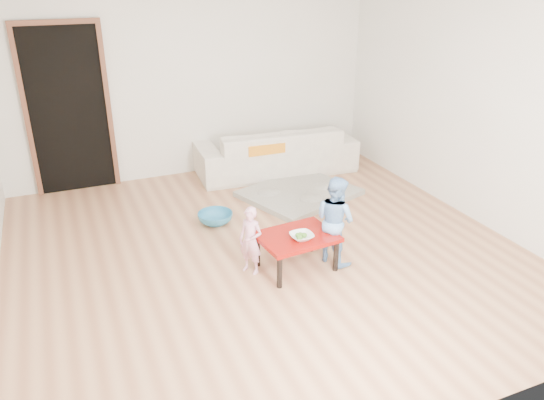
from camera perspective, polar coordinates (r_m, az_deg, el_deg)
floor at (r=5.46m, az=-0.82°, el=-5.45°), size 5.00×5.00×0.01m
back_wall at (r=7.27m, az=-8.52°, el=12.77°), size 5.00×0.02×2.60m
right_wall at (r=6.29m, az=21.02°, el=9.73°), size 0.02×5.00×2.60m
doorway at (r=7.09m, az=-21.06°, el=8.89°), size 1.02×0.08×2.11m
sofa at (r=7.42m, az=0.39°, el=5.43°), size 2.24×1.00×0.64m
cushion at (r=7.08m, az=-1.14°, el=5.94°), size 0.51×0.46×0.13m
red_table at (r=5.08m, az=2.65°, el=-5.56°), size 0.76×0.60×0.36m
bowl at (r=4.92m, az=3.21°, el=-3.93°), size 0.21×0.21×0.05m
broccoli at (r=4.92m, az=3.21°, el=-3.92°), size 0.12×0.12×0.06m
child_pink at (r=4.95m, az=-2.31°, el=-4.38°), size 0.27×0.29×0.66m
child_blue at (r=5.12m, az=6.79°, el=-2.13°), size 0.45×0.51×0.88m
basin at (r=6.03m, az=-6.12°, el=-1.93°), size 0.39×0.39×0.12m
blanket at (r=6.73m, az=2.96°, el=0.76°), size 1.58×1.45×0.06m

